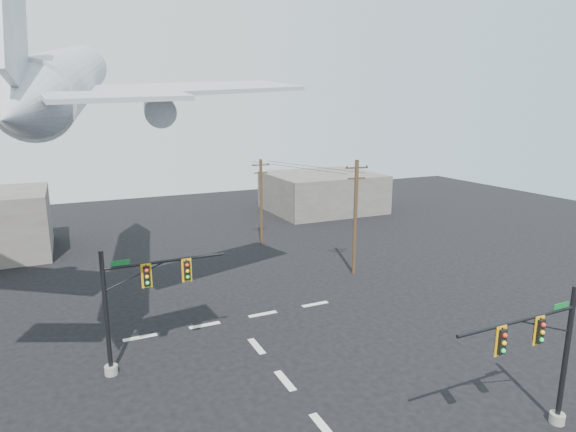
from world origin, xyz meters
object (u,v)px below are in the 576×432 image
signal_mast_near (545,359)px  airliner (66,80)px  signal_mast_far (134,306)px  utility_pole_a (355,216)px  utility_pole_b (261,200)px

signal_mast_near → airliner: airliner is taller
signal_mast_near → signal_mast_far: bearing=139.7°
signal_mast_far → utility_pole_a: 20.26m
signal_mast_far → airliner: bearing=105.8°
utility_pole_a → airliner: airliner is taller
signal_mast_near → utility_pole_a: (3.85, 20.47, 1.54)m
signal_mast_near → signal_mast_far: 19.29m
signal_mast_far → utility_pole_a: utility_pole_a is taller
signal_mast_far → utility_pole_b: size_ratio=0.78×
signal_mast_far → utility_pole_a: (18.56, 7.99, 1.38)m
signal_mast_near → signal_mast_far: signal_mast_far is taller
signal_mast_near → utility_pole_b: (0.28, 32.25, 1.07)m
utility_pole_a → signal_mast_far: bearing=-147.4°
utility_pole_b → airliner: (-17.02, -12.58, 10.61)m
utility_pole_b → airliner: airliner is taller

